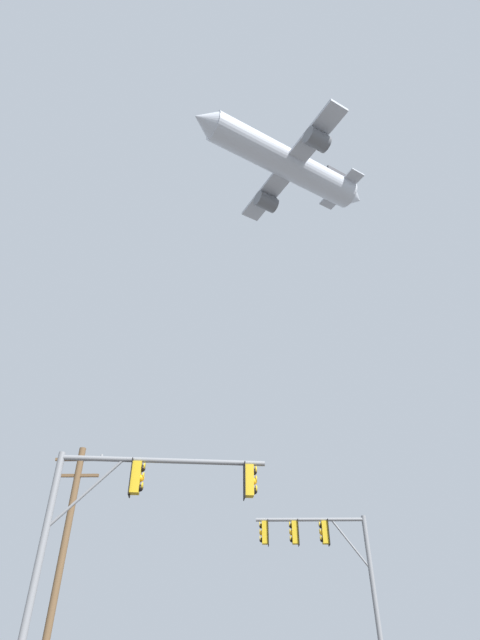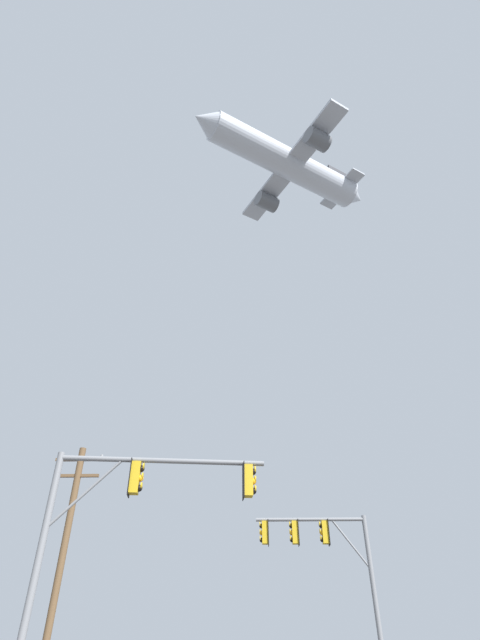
# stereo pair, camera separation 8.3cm
# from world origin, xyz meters

# --- Properties ---
(signal_pole_near) EXTENTS (6.08, 0.93, 5.95)m
(signal_pole_near) POSITION_xyz_m (-3.35, 8.31, 4.50)
(signal_pole_near) COLOR slate
(signal_pole_near) RESTS_ON ground
(signal_pole_far) EXTENTS (4.80, 0.47, 5.96)m
(signal_pole_far) POSITION_xyz_m (3.15, 16.48, 4.58)
(signal_pole_far) COLOR slate
(signal_pole_far) RESTS_ON ground
(utility_pole) EXTENTS (2.20, 0.28, 8.48)m
(utility_pole) POSITION_xyz_m (-7.31, 14.85, 4.53)
(utility_pole) COLOR brown
(utility_pole) RESTS_ON ground
(airplane) EXTENTS (19.22, 14.84, 5.72)m
(airplane) POSITION_xyz_m (4.21, 26.08, 42.92)
(airplane) COLOR #B7BCC6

